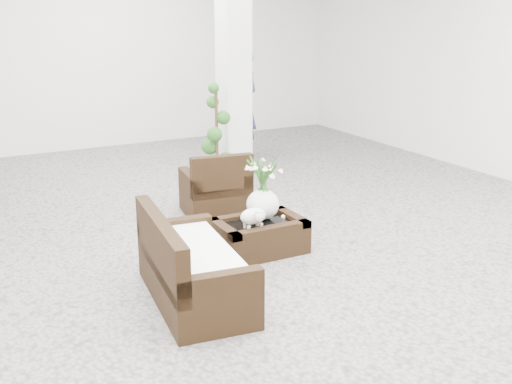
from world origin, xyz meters
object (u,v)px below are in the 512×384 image
coffee_table (259,237)px  topiary (217,133)px  armchair (215,182)px  loveseat (195,258)px

coffee_table → topiary: size_ratio=0.65×
armchair → loveseat: 2.35m
armchair → loveseat: armchair is taller
coffee_table → armchair: 1.38m
armchair → coffee_table: bearing=92.7°
loveseat → armchair: bearing=-22.1°
armchair → loveseat: size_ratio=0.54×
armchair → topiary: 1.50m
loveseat → topiary: size_ratio=1.04×
coffee_table → loveseat: 1.26m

